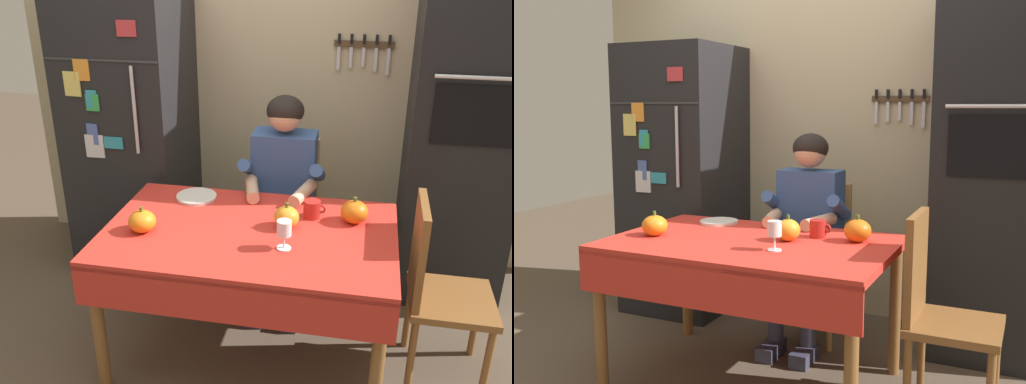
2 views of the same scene
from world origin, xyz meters
TOP-DOWN VIEW (x-y plane):
  - back_wall_assembly at (0.05, 1.35)m, footprint 3.70×0.13m
  - refrigerator at (-0.95, 0.96)m, footprint 0.68×0.71m
  - wall_oven at (1.05, 1.00)m, footprint 0.60×0.64m
  - dining_table at (0.00, 0.08)m, footprint 1.40×0.90m
  - chair_behind_person at (0.07, 0.87)m, footprint 0.40×0.40m
  - seated_person at (0.07, 0.68)m, footprint 0.47×0.55m
  - chair_right_side at (0.90, 0.16)m, footprint 0.40×0.40m
  - coffee_mug at (0.28, 0.30)m, footprint 0.11×0.09m
  - wine_glass at (0.19, -0.04)m, footprint 0.07×0.07m
  - pumpkin_large at (-0.50, -0.02)m, footprint 0.13×0.13m
  - pumpkin_medium at (0.17, 0.16)m, footprint 0.12×0.12m
  - pumpkin_small at (0.49, 0.29)m, footprint 0.13×0.13m
  - serving_tray at (-0.36, 0.41)m, footprint 0.22×0.22m

SIDE VIEW (x-z plane):
  - chair_behind_person at x=0.07m, z-range 0.05..0.98m
  - chair_right_side at x=0.90m, z-range 0.05..0.98m
  - dining_table at x=0.00m, z-range 0.29..1.03m
  - seated_person at x=0.07m, z-range 0.11..1.36m
  - serving_tray at x=-0.36m, z-range 0.74..0.76m
  - coffee_mug at x=0.28m, z-range 0.74..0.83m
  - pumpkin_large at x=-0.50m, z-range 0.73..0.86m
  - pumpkin_medium at x=0.17m, z-range 0.73..0.86m
  - pumpkin_small at x=0.49m, z-range 0.73..0.86m
  - wine_glass at x=0.19m, z-range 0.77..0.91m
  - refrigerator at x=-0.95m, z-range 0.00..1.80m
  - wall_oven at x=1.05m, z-range 0.00..2.10m
  - back_wall_assembly at x=0.05m, z-range 0.00..2.60m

